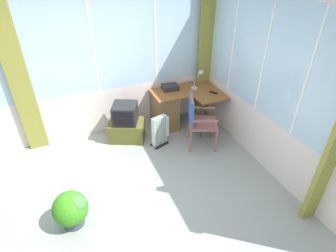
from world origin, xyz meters
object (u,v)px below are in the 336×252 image
object	(u,v)px
wooden_armchair	(196,116)
tv_on_stand	(126,124)
space_heater	(161,130)
tv_remote	(213,93)
paper_tray	(170,87)
desk_lamp	(200,77)
potted_plant	(71,209)
desk	(168,109)

from	to	relation	value
wooden_armchair	tv_on_stand	size ratio (longest dim) A/B	1.27
space_heater	tv_remote	bearing A→B (deg)	8.78
paper_tray	tv_on_stand	bearing A→B (deg)	-166.65
tv_on_stand	desk_lamp	bearing A→B (deg)	1.32
tv_on_stand	potted_plant	xyz separation A→B (m)	(-1.15, -1.60, -0.03)
tv_on_stand	potted_plant	size ratio (longest dim) A/B	1.48
desk	potted_plant	world-z (taller)	desk
potted_plant	space_heater	bearing A→B (deg)	35.54
desk	tv_on_stand	xyz separation A→B (m)	(-0.88, -0.10, -0.08)
potted_plant	wooden_armchair	bearing A→B (deg)	22.90
tv_remote	desk_lamp	bearing A→B (deg)	91.47
desk	desk_lamp	size ratio (longest dim) A/B	3.28
desk_lamp	tv_on_stand	distance (m)	1.64
desk	wooden_armchair	xyz separation A→B (m)	(0.21, -0.75, 0.21)
desk_lamp	space_heater	bearing A→B (deg)	-155.76
tv_on_stand	space_heater	size ratio (longest dim) A/B	1.29
wooden_armchair	paper_tray	bearing A→B (deg)	97.61
tv_remote	wooden_armchair	distance (m)	0.73
wooden_armchair	potted_plant	distance (m)	2.45
tv_on_stand	space_heater	world-z (taller)	tv_on_stand
paper_tray	tv_on_stand	world-z (taller)	paper_tray
desk_lamp	paper_tray	distance (m)	0.60
potted_plant	tv_remote	bearing A→B (deg)	25.96
desk_lamp	potted_plant	world-z (taller)	desk_lamp
desk	tv_remote	size ratio (longest dim) A/B	8.43
tv_remote	wooden_armchair	bearing A→B (deg)	-174.72
paper_tray	potted_plant	distance (m)	2.85
tv_remote	desk	bearing A→B (deg)	126.45
paper_tray	wooden_armchair	size ratio (longest dim) A/B	0.31
tv_on_stand	potted_plant	world-z (taller)	tv_on_stand
tv_on_stand	desk	bearing A→B (deg)	6.23
wooden_armchair	tv_on_stand	distance (m)	1.30
desk	space_heater	size ratio (longest dim) A/B	2.14
desk	desk_lamp	distance (m)	0.86
desk_lamp	wooden_armchair	bearing A→B (deg)	-120.70
desk_lamp	tv_on_stand	world-z (taller)	desk_lamp
desk_lamp	tv_remote	xyz separation A→B (m)	(0.17, -0.26, -0.24)
tv_remote	paper_tray	xyz separation A→B (m)	(-0.69, 0.46, 0.03)
paper_tray	tv_on_stand	size ratio (longest dim) A/B	0.39
paper_tray	potted_plant	xyz separation A→B (m)	(-2.12, -1.83, -0.50)
paper_tray	wooden_armchair	bearing A→B (deg)	-82.39
tv_on_stand	tv_remote	bearing A→B (deg)	-7.81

